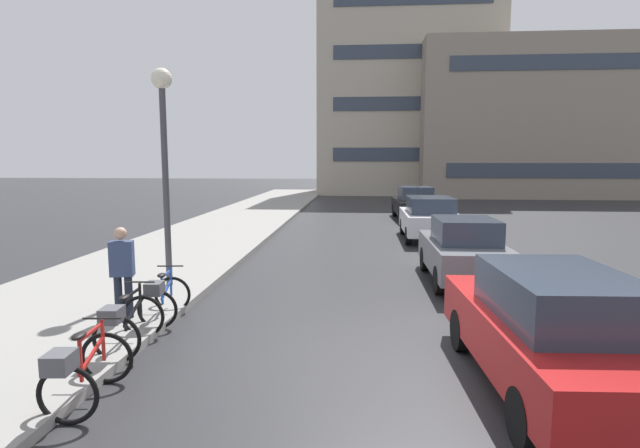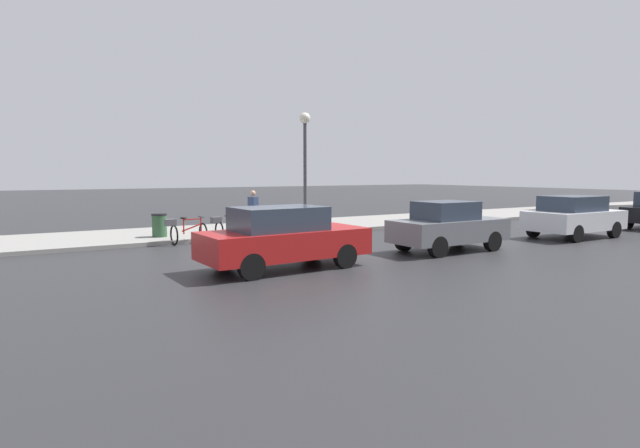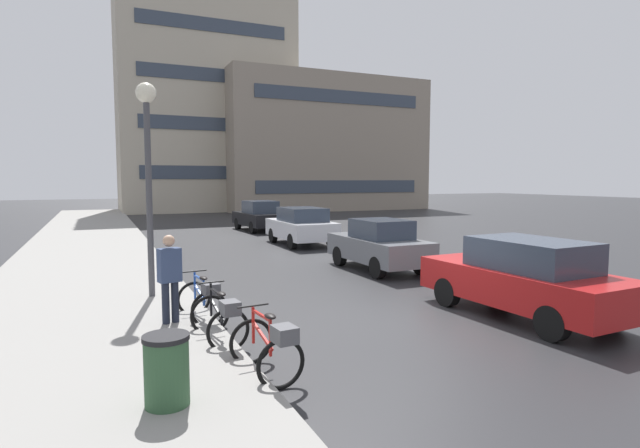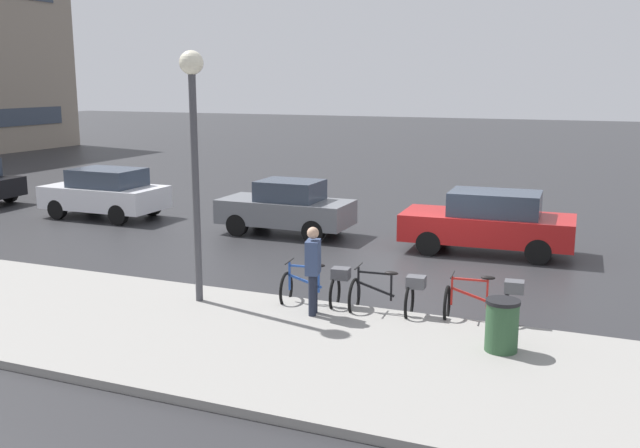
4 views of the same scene
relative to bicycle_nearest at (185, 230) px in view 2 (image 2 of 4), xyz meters
The scene contains 11 objects.
ground_plane 3.96m from the bicycle_nearest, 27.51° to the left, with size 140.00×140.00×0.00m, color #28282B.
sidewalk_kerb 12.09m from the bicycle_nearest, 102.00° to the left, with size 4.80×60.00×0.14m, color gray.
bicycle_nearest is the anchor object (origin of this frame).
bicycle_second 1.76m from the bicycle_nearest, 99.36° to the left, with size 0.81×1.42×1.00m.
bicycle_third 3.21m from the bicycle_nearest, 95.33° to the left, with size 0.83×1.37×0.96m.
car_red 5.88m from the bicycle_nearest, ahead, with size 2.01×4.44×1.62m.
car_grey 8.95m from the bicycle_nearest, 49.25° to the left, with size 1.73×3.87×1.59m.
car_white 14.62m from the bicycle_nearest, 66.17° to the left, with size 1.97×3.95×1.61m.
pedestrian 3.19m from the bicycle_nearest, 107.52° to the left, with size 0.44×0.33×1.80m.
streetlamp 6.30m from the bicycle_nearest, 100.94° to the left, with size 0.45×0.45×4.98m.
trash_bin 1.55m from the bicycle_nearest, 160.31° to the right, with size 0.55×0.55×0.99m.
Camera 2 is at (13.79, -6.64, 2.48)m, focal length 28.00 mm.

